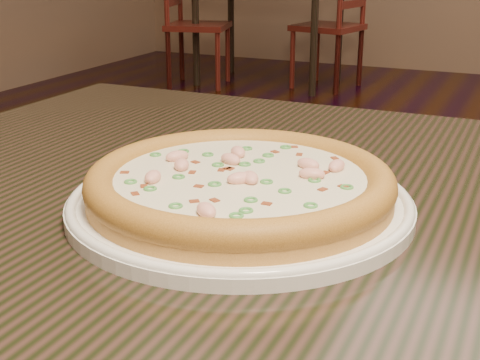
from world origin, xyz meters
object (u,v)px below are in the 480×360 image
at_px(chair_b, 335,27).
at_px(plate, 240,202).
at_px(hero_table, 374,306).
at_px(chair_a, 191,25).
at_px(pizza, 240,183).

bearing_deg(chair_b, plate, -74.57).
xyz_separation_m(hero_table, chair_b, (-1.27, 4.10, -0.21)).
xyz_separation_m(plate, chair_b, (-1.15, 4.15, -0.32)).
bearing_deg(hero_table, plate, -157.38).
height_order(plate, chair_b, chair_b).
distance_m(plate, chair_b, 4.32).
xyz_separation_m(hero_table, plate, (-0.12, -0.05, 0.11)).
bearing_deg(chair_a, plate, -60.89).
distance_m(pizza, chair_a, 4.39).
relative_size(plate, chair_a, 0.33).
relative_size(pizza, chair_b, 0.30).
bearing_deg(chair_a, pizza, -60.89).
xyz_separation_m(pizza, chair_b, (-1.15, 4.15, -0.34)).
height_order(plate, chair_a, chair_a).
distance_m(plate, chair_a, 4.39).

